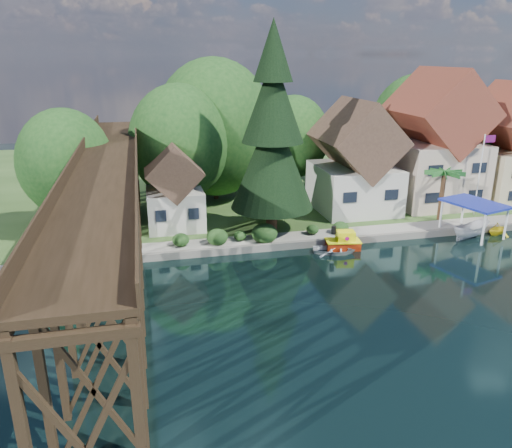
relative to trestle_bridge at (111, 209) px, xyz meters
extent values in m
plane|color=black|center=(16.00, -5.17, -5.35)|extent=(140.00, 140.00, 0.00)
cube|color=#2A461C|center=(16.00, 28.83, -5.10)|extent=(140.00, 52.00, 0.50)
cube|color=slate|center=(20.00, 2.83, -5.04)|extent=(60.00, 0.40, 0.62)
cube|color=gray|center=(22.00, 4.13, -4.82)|extent=(50.00, 2.60, 0.06)
cube|color=black|center=(0.00, -21.17, -1.35)|extent=(4.00, 0.36, 8.00)
cube|color=black|center=(0.00, -17.97, -1.35)|extent=(4.00, 0.36, 8.00)
cube|color=black|center=(0.00, -14.77, -1.35)|extent=(4.00, 0.36, 8.00)
cube|color=black|center=(0.00, -11.57, -1.35)|extent=(4.00, 0.36, 8.00)
cube|color=black|center=(0.00, -8.37, -1.35)|extent=(4.00, 0.36, 8.00)
cube|color=black|center=(0.00, -5.17, -1.35)|extent=(4.00, 0.36, 8.00)
cube|color=black|center=(0.00, -1.97, -1.35)|extent=(4.00, 0.36, 8.00)
cube|color=black|center=(0.00, 1.23, -1.35)|extent=(4.00, 0.36, 8.00)
cube|color=black|center=(0.00, 4.43, -1.35)|extent=(4.00, 0.36, 8.00)
cube|color=black|center=(0.00, 7.63, -1.35)|extent=(4.00, 0.36, 8.00)
cube|color=black|center=(0.00, 10.83, -1.35)|extent=(4.00, 0.36, 8.00)
cube|color=black|center=(0.00, 14.03, -1.35)|extent=(4.00, 0.36, 8.00)
cube|color=black|center=(0.00, 17.23, -1.35)|extent=(4.00, 0.36, 8.00)
cube|color=black|center=(0.00, 20.43, -1.35)|extent=(4.00, 0.36, 8.00)
cube|color=black|center=(-1.75, 0.83, 2.70)|extent=(0.35, 44.00, 0.35)
cube|color=black|center=(1.75, 0.83, 2.70)|extent=(0.35, 44.00, 0.35)
cube|color=black|center=(0.00, 0.83, 3.00)|extent=(4.00, 44.00, 0.30)
cube|color=black|center=(-2.00, 0.83, 3.55)|extent=(0.12, 44.00, 0.80)
cube|color=black|center=(2.00, 0.83, 3.55)|extent=(0.12, 44.00, 0.80)
cube|color=beige|center=(23.00, 10.83, -2.60)|extent=(7.50, 8.00, 4.50)
cube|color=#442F24|center=(23.00, 10.83, 2.35)|extent=(7.64, 8.64, 7.64)
cube|color=black|center=(20.90, 6.79, -2.37)|extent=(1.35, 0.08, 1.00)
cube|color=black|center=(25.10, 6.79, -2.37)|extent=(1.35, 0.08, 1.00)
cube|color=#BEA994|center=(32.00, 11.33, -1.60)|extent=(8.50, 8.50, 6.50)
cube|color=maroon|center=(32.00, 11.33, 4.71)|extent=(8.65, 9.18, 8.65)
cube|color=black|center=(29.62, 7.04, -1.27)|extent=(1.53, 0.08, 1.00)
cube|color=black|center=(34.38, 7.04, -1.27)|extent=(1.53, 0.08, 1.00)
cube|color=tan|center=(41.00, 10.83, -2.10)|extent=(8.00, 8.00, 5.50)
cube|color=beige|center=(5.00, 9.33, -3.10)|extent=(5.00, 5.00, 3.50)
cube|color=#442F24|center=(5.00, 9.33, 0.45)|extent=(5.09, 5.40, 5.09)
cube|color=black|center=(3.60, 6.79, -2.92)|extent=(0.90, 0.08, 1.00)
cube|color=black|center=(6.40, 6.79, -2.92)|extent=(0.90, 0.08, 1.00)
cylinder|color=#382314|center=(6.00, 13.83, -2.60)|extent=(0.50, 0.50, 4.50)
ellipsoid|color=#184217|center=(6.00, 13.83, 2.15)|extent=(4.40, 4.40, 5.06)
cylinder|color=#382314|center=(10.00, 17.83, -2.37)|extent=(0.50, 0.50, 4.95)
ellipsoid|color=#184217|center=(10.00, 17.83, 2.85)|extent=(5.00, 5.00, 5.75)
cylinder|color=#382314|center=(19.00, 18.83, -2.82)|extent=(0.50, 0.50, 4.05)
ellipsoid|color=#184217|center=(19.00, 18.83, 1.45)|extent=(4.00, 4.00, 4.60)
cylinder|color=#382314|center=(34.00, 18.83, -2.60)|extent=(0.50, 0.50, 4.50)
ellipsoid|color=#184217|center=(34.00, 18.83, 2.15)|extent=(4.60, 4.60, 5.29)
cylinder|color=#382314|center=(42.00, 14.83, -3.05)|extent=(0.50, 0.50, 3.60)
ellipsoid|color=#184217|center=(42.00, 14.83, 0.75)|extent=(3.80, 3.80, 4.37)
cylinder|color=#382314|center=(-4.00, 9.83, -2.82)|extent=(0.50, 0.50, 4.05)
ellipsoid|color=#184217|center=(-4.00, 9.83, 1.45)|extent=(4.00, 4.00, 4.60)
ellipsoid|color=#193E16|center=(8.00, 4.03, -4.08)|extent=(1.98, 1.98, 1.53)
ellipsoid|color=#193E16|center=(10.00, 4.33, -4.25)|extent=(1.54, 1.54, 1.19)
ellipsoid|color=#193E16|center=(12.00, 3.83, -4.00)|extent=(2.20, 2.20, 1.70)
ellipsoid|color=#193E16|center=(5.00, 4.23, -4.17)|extent=(1.76, 1.76, 1.36)
ellipsoid|color=#193E16|center=(16.50, 4.43, -4.25)|extent=(1.54, 1.54, 1.19)
ellipsoid|color=#193E16|center=(19.00, 4.13, -4.17)|extent=(1.76, 1.76, 1.36)
cylinder|color=#382314|center=(13.29, 6.36, -3.20)|extent=(0.99, 0.99, 3.29)
cone|color=black|center=(13.29, 6.36, 1.74)|extent=(7.25, 7.25, 8.79)
cone|color=black|center=(13.29, 6.36, 6.68)|extent=(5.27, 5.27, 7.14)
cone|color=black|center=(13.29, 6.36, 10.52)|extent=(3.29, 3.29, 4.94)
cylinder|color=#382314|center=(29.75, 5.76, -2.65)|extent=(0.44, 0.44, 4.40)
ellipsoid|color=#17461A|center=(29.75, 5.76, -0.25)|extent=(3.74, 3.74, 1.00)
cylinder|color=white|center=(33.95, 6.35, -0.88)|extent=(0.11, 0.11, 7.93)
cube|color=#A40B2D|center=(34.57, 6.36, 2.63)|extent=(1.13, 0.07, 0.68)
cube|color=red|center=(18.31, 1.88, -5.03)|extent=(2.97, 1.89, 0.74)
cube|color=#FFFD0D|center=(18.31, 1.88, -4.63)|extent=(3.07, 1.99, 0.09)
cube|color=#FFFD0D|center=(18.49, 1.85, -4.24)|extent=(1.63, 1.32, 0.92)
cylinder|color=black|center=(17.49, 2.01, -3.64)|extent=(0.41, 0.41, 0.65)
cylinder|color=#930B63|center=(18.41, 1.29, -4.24)|extent=(0.34, 0.12, 0.33)
cylinder|color=#930B63|center=(18.58, 2.42, -4.24)|extent=(0.34, 0.12, 0.33)
cylinder|color=#930B63|center=(19.22, 1.74, -4.24)|extent=(0.12, 0.34, 0.33)
imported|color=white|center=(17.25, 1.14, -4.99)|extent=(4.10, 3.49, 0.72)
imported|color=silver|center=(30.43, 1.80, -4.55)|extent=(4.41, 2.63, 1.60)
cube|color=#172497|center=(30.43, 1.80, -2.15)|extent=(4.79, 5.89, 0.19)
cylinder|color=white|center=(32.43, 0.03, -3.59)|extent=(0.19, 0.19, 2.88)
cylinder|color=white|center=(31.20, 4.35, -3.59)|extent=(0.19, 0.19, 2.88)
cylinder|color=white|center=(29.65, -0.76, -3.59)|extent=(0.19, 0.19, 2.88)
cylinder|color=white|center=(28.43, 3.56, -3.59)|extent=(0.19, 0.19, 2.88)
imported|color=gold|center=(33.36, 2.01, -4.71)|extent=(3.00, 2.79, 1.29)
camera|label=1|loc=(2.41, -34.60, 10.18)|focal=35.00mm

